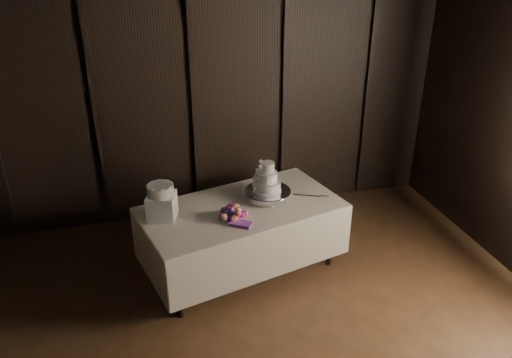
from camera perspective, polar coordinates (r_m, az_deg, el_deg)
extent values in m
cube|color=black|center=(5.93, -7.17, 9.17)|extent=(6.04, 0.04, 3.04)
cube|color=silver|center=(5.01, -1.66, -3.22)|extent=(2.17, 1.49, 0.01)
cube|color=white|center=(5.22, -1.61, -7.04)|extent=(1.99, 1.34, 0.71)
cylinder|color=silver|center=(5.14, 1.32, -1.79)|extent=(0.62, 0.62, 0.09)
cylinder|color=white|center=(5.09, 1.34, -0.82)|extent=(0.27, 0.27, 0.11)
cylinder|color=white|center=(5.05, 1.35, 0.25)|extent=(0.19, 0.19, 0.11)
cylinder|color=white|center=(5.00, 1.36, 1.35)|extent=(0.13, 0.13, 0.11)
cube|color=white|center=(4.84, -10.70, -3.09)|extent=(0.32, 0.32, 0.25)
cylinder|color=white|center=(4.76, -10.88, -1.24)|extent=(0.32, 0.32, 0.10)
cube|color=silver|center=(5.23, 5.81, -1.89)|extent=(0.35, 0.17, 0.01)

